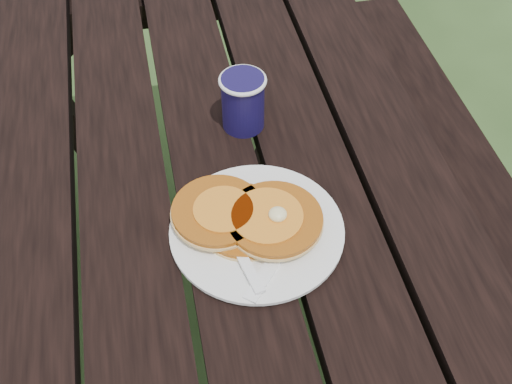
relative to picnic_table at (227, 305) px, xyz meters
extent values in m
plane|color=#283E1A|center=(0.00, 0.00, -0.37)|extent=(60.00, 60.00, 0.00)
cube|color=black|center=(0.00, 0.00, 0.36)|extent=(0.75, 1.80, 0.04)
cube|color=black|center=(0.55, 0.00, 0.06)|extent=(0.25, 1.80, 0.04)
cylinder|color=white|center=(0.04, -0.12, 0.39)|extent=(0.27, 0.27, 0.01)
cylinder|color=#AD5A13|center=(0.02, -0.11, 0.40)|extent=(0.14, 0.14, 0.01)
cylinder|color=#AD5A13|center=(-0.02, -0.09, 0.41)|extent=(0.14, 0.14, 0.01)
cylinder|color=#AD5A13|center=(0.06, -0.12, 0.41)|extent=(0.14, 0.14, 0.01)
cylinder|color=orange|center=(0.05, -0.12, 0.42)|extent=(0.11, 0.11, 0.00)
ellipsoid|color=#F4E59E|center=(0.07, -0.12, 0.42)|extent=(0.03, 0.03, 0.02)
cube|color=white|center=(0.06, -0.17, 0.39)|extent=(0.13, 0.15, 0.00)
cylinder|color=#140E3C|center=(0.06, 0.12, 0.43)|extent=(0.07, 0.07, 0.10)
torus|color=white|center=(0.06, 0.12, 0.48)|extent=(0.08, 0.08, 0.01)
cylinder|color=black|center=(0.06, 0.12, 0.48)|extent=(0.06, 0.06, 0.01)
camera|label=1|loc=(-0.08, -0.69, 1.14)|focal=45.00mm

